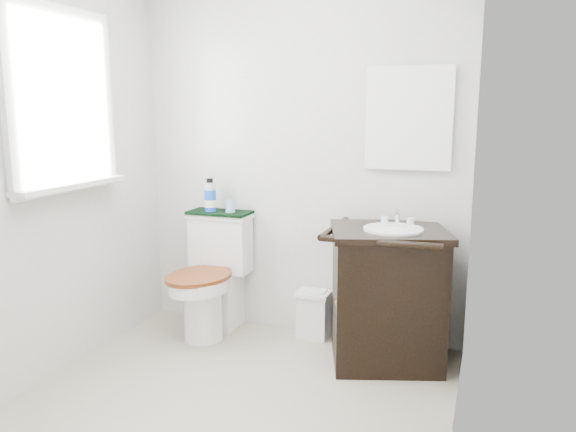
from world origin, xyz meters
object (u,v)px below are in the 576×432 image
Objects in this scene: toilet at (213,282)px; cup at (230,206)px; trash_bin at (314,314)px; mouthwash_bottle at (210,196)px; vanity at (387,293)px.

cup is at bearing 52.95° from toilet.
trash_bin is 1.40× the size of mouthwash_bottle.
toilet is at bearing 176.92° from vanity.
vanity is 1.20m from cup.
toilet is 3.53× the size of mouthwash_bottle.
vanity is at bearing -9.07° from cup.
trash_bin is at bearing 11.05° from toilet.
cup is at bearing 170.93° from vanity.
toilet is 1.20m from vanity.
trash_bin is 1.06m from mouthwash_bottle.
mouthwash_bottle is at bearing -175.64° from cup.
mouthwash_bottle is at bearing 172.46° from vanity.
toilet is at bearing -59.73° from mouthwash_bottle.
trash_bin is at bearing 2.37° from mouthwash_bottle.
trash_bin is at bearing 159.17° from vanity.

